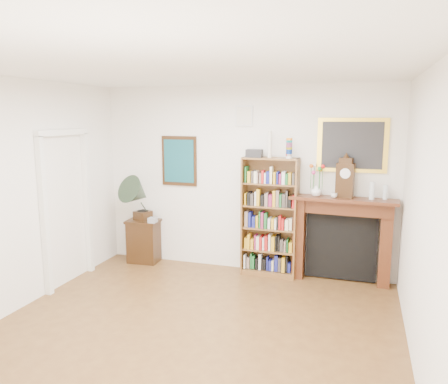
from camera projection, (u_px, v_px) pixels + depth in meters
name	position (u px, v px, depth m)	size (l,w,h in m)	color
room	(177.00, 215.00, 4.26)	(4.51, 5.01, 2.81)	#55351A
door_casing	(66.00, 195.00, 6.07)	(0.08, 1.02, 2.17)	white
teal_poster	(179.00, 161.00, 6.85)	(0.58, 0.04, 0.78)	black
small_picture	(244.00, 116.00, 6.42)	(0.26, 0.04, 0.30)	white
gilt_painting	(352.00, 145.00, 6.02)	(0.95, 0.04, 0.75)	gold
bookshelf	(270.00, 211.00, 6.39)	(0.82, 0.31, 2.03)	brown
side_cabinet	(144.00, 241.00, 7.08)	(0.51, 0.37, 0.70)	black
fireplace	(342.00, 232.00, 6.18)	(1.48, 0.43, 1.23)	#43210F
gramophone	(138.00, 195.00, 6.86)	(0.62, 0.69, 0.75)	black
cd_stack	(153.00, 220.00, 6.85)	(0.12, 0.12, 0.08)	#B1B0BD
mantel_clock	(345.00, 179.00, 6.01)	(0.26, 0.17, 0.55)	black
flower_vase	(316.00, 190.00, 6.16)	(0.16, 0.16, 0.16)	white
teacup	(334.00, 195.00, 6.03)	(0.09, 0.09, 0.07)	silver
bottle_left	(372.00, 191.00, 5.89)	(0.07, 0.07, 0.24)	silver
bottle_right	(385.00, 192.00, 5.89)	(0.06, 0.06, 0.20)	silver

